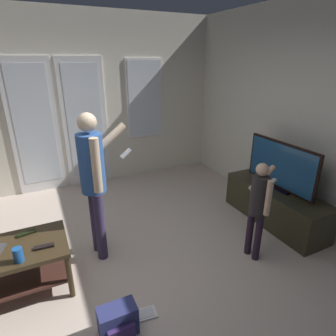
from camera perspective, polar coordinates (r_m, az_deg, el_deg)
name	(u,v)px	position (r m, az deg, el deg)	size (l,w,h in m)	color
ground_plane	(108,278)	(3.14, -12.10, -21.05)	(5.41, 5.09, 0.02)	beige
wall_back_with_doors	(64,106)	(4.87, -20.48, 11.80)	(5.41, 0.09, 2.84)	silver
wall_right_plain	(315,118)	(3.91, 27.76, 9.03)	(0.06, 5.09, 2.81)	silver
coffee_table	(11,261)	(3.04, -29.44, -16.30)	(1.00, 0.62, 0.49)	#352817
tv_stand	(275,205)	(4.05, 21.02, -7.12)	(0.49, 1.46, 0.48)	#2E2B1B
flat_screen_tv	(281,166)	(3.83, 22.07, 0.34)	(0.08, 1.07, 0.63)	black
person_adult	(94,175)	(2.97, -14.89, -1.40)	(0.62, 0.47, 1.61)	#372E4E
person_child	(259,203)	(3.10, 18.03, -6.78)	(0.47, 0.33, 1.12)	#291B2B
backpack	(118,322)	(2.57, -10.14, -28.49)	(0.31, 0.21, 0.26)	navy
loose_keyboard	(132,318)	(2.74, -7.46, -28.10)	(0.45, 0.18, 0.02)	white
cup_near_edge	(18,255)	(2.74, -28.28, -15.36)	(0.08, 0.08, 0.13)	#1A4F9B
tv_remote_black	(26,233)	(3.10, -26.96, -11.81)	(0.17, 0.05, 0.02)	black
dvd_remote_slim	(44,247)	(2.84, -23.99, -14.47)	(0.17, 0.05, 0.02)	black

